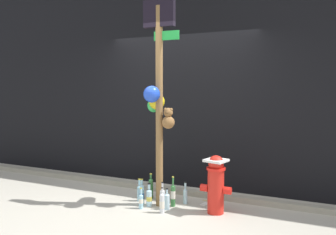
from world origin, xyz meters
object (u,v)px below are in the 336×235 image
fire_hydrant (216,183)px  bottle_8 (162,203)px  bottle_4 (160,191)px  bottle_6 (173,195)px  bottle_3 (185,195)px  bottle_5 (142,194)px  memorial_post (158,90)px  bottle_10 (149,197)px  bottle_9 (162,198)px  bottle_2 (151,188)px  bottle_7 (167,201)px  bottle_1 (139,192)px  bottle_0 (141,200)px

fire_hydrant → bottle_8: 0.75m
bottle_4 → bottle_6: (0.27, -0.17, 0.03)m
fire_hydrant → bottle_3: bearing=159.7°
bottle_4 → bottle_5: bearing=-120.5°
memorial_post → bottle_10: 1.48m
bottle_9 → bottle_10: size_ratio=1.11×
bottle_3 → bottle_8: (-0.14, -0.47, 0.01)m
bottle_9 → bottle_6: bearing=44.7°
bottle_2 → bottle_10: bottle_2 is taller
bottle_7 → bottle_10: 0.28m
bottle_3 → bottle_1: bearing=-164.9°
bottle_4 → bottle_8: 0.52m
bottle_5 → bottle_8: bottle_5 is taller
bottle_1 → bottle_3: size_ratio=1.04×
memorial_post → bottle_9: bearing=-36.3°
bottle_2 → bottle_6: (0.43, -0.18, 0.00)m
memorial_post → bottle_2: 1.48m
bottle_1 → bottle_8: size_ratio=0.95×
bottle_5 → bottle_7: bottle_5 is taller
bottle_2 → bottle_8: 0.62m
bottle_2 → bottle_7: bearing=-38.8°
memorial_post → bottle_5: size_ratio=7.76×
memorial_post → fire_hydrant: memorial_post is taller
bottle_0 → bottle_5: bearing=114.3°
bottle_4 → bottle_10: size_ratio=1.15×
bottle_8 → bottle_3: bearing=73.2°
bottle_3 → bottle_6: bearing=-122.4°
bottle_6 → bottle_8: (-0.03, -0.29, -0.03)m
bottle_9 → memorial_post: bearing=143.7°
bottle_0 → bottle_8: size_ratio=0.84×
memorial_post → bottle_10: bearing=-139.3°
bottle_10 → fire_hydrant: bearing=7.5°
bottle_0 → bottle_9: bearing=32.3°
bottle_1 → bottle_9: bottle_9 is taller
bottle_5 → fire_hydrant: bearing=5.2°
bottle_5 → bottle_9: 0.32m
bottle_4 → bottle_6: 0.32m
memorial_post → fire_hydrant: 1.45m
bottle_4 → bottle_9: bearing=-59.2°
bottle_3 → bottle_4: bottle_4 is taller
fire_hydrant → bottle_2: bearing=170.0°
bottle_7 → bottle_4: bearing=128.2°
bottle_6 → bottle_9: 0.16m
bottle_1 → bottle_5: size_ratio=0.90×
fire_hydrant → bottle_6: size_ratio=1.83×
bottle_3 → bottle_4: (-0.39, -0.01, 0.01)m
bottle_4 → bottle_0: bearing=-100.9°
fire_hydrant → bottle_3: (-0.50, 0.18, -0.28)m
fire_hydrant → bottle_0: fire_hydrant is taller
bottle_3 → bottle_8: bearing=-106.8°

